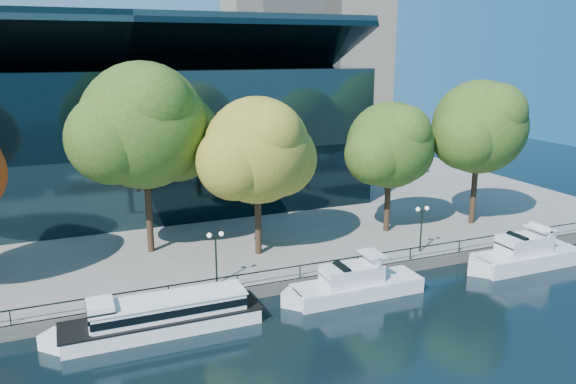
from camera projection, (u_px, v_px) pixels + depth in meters
name	position (u px, v px, depth m)	size (l,w,h in m)	color
ground	(252.00, 319.00, 38.43)	(160.00, 160.00, 0.00)	black
promenade	(159.00, 192.00, 70.93)	(90.00, 67.08, 1.00)	slate
railing	(237.00, 276.00, 40.87)	(88.20, 0.08, 0.99)	black
convention_building	(127.00, 136.00, 63.37)	(50.00, 24.57, 21.43)	black
tour_boat	(158.00, 315.00, 36.52)	(14.05, 3.13, 2.67)	white
cruiser_near	(352.00, 284.00, 41.71)	(11.07, 2.85, 3.21)	silver
cruiser_far	(523.00, 254.00, 47.40)	(10.95, 3.03, 3.58)	silver
tree_2	(146.00, 128.00, 45.96)	(13.04, 10.70, 16.11)	black
tree_3	(260.00, 153.00, 45.89)	(11.01, 9.03, 13.34)	black
tree_4	(392.00, 147.00, 52.12)	(10.08, 8.27, 12.38)	black
tree_5	(481.00, 129.00, 54.21)	(11.32, 9.28, 14.21)	black
lamp_1	(216.00, 246.00, 41.05)	(1.26, 0.36, 4.03)	black
lamp_2	(422.00, 219.00, 47.70)	(1.26, 0.36, 4.03)	black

